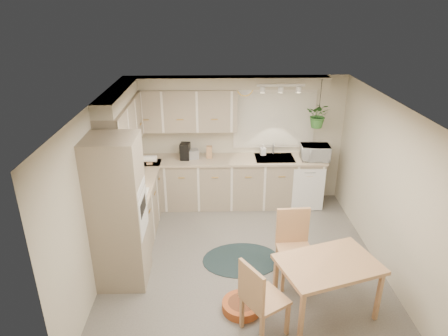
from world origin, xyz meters
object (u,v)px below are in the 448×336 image
Objects in this scene: chair_left at (265,297)px; chair_back at (295,250)px; dining_table at (326,287)px; pet_bed at (242,306)px; braided_rug at (241,260)px; microwave at (315,151)px.

chair_back is at bearing 118.18° from chair_left.
pet_bed is at bearing 177.30° from dining_table.
dining_table is 1.14× the size of chair_back.
braided_rug is (-0.69, 0.49, -0.51)m from chair_back.
chair_left is 0.84× the size of braided_rug.
chair_back reaches higher than dining_table.
braided_rug is at bearing -38.76° from chair_back.
braided_rug is 2.48m from microwave.
dining_table is at bearing 78.91° from chair_left.
chair_left is 0.61m from pet_bed.
microwave is at bearing -111.78° from chair_back.
chair_left is at bearing -159.24° from dining_table.
chair_left is at bearing -82.88° from braided_rug.
chair_left reaches higher than dining_table.
microwave reaches higher than pet_bed.
dining_table is at bearing -2.70° from pet_bed.
chair_left is 1.03m from chair_back.
braided_rug is at bearing 155.27° from chair_left.
microwave is at bearing 126.00° from chair_left.
dining_table is 2.32× the size of microwave.
chair_left reaches higher than braided_rug.
microwave reaches higher than braided_rug.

